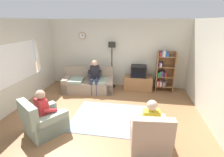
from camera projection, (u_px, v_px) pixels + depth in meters
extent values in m
plane|color=#8C603D|center=(104.00, 117.00, 4.85)|extent=(12.00, 12.00, 0.00)
cube|color=beige|center=(117.00, 53.00, 6.89)|extent=(6.20, 0.12, 2.70)
cylinder|color=olive|center=(82.00, 36.00, 6.81)|extent=(0.28, 0.03, 0.28)
cylinder|color=white|center=(82.00, 36.00, 6.80)|extent=(0.24, 0.01, 0.24)
cube|color=black|center=(82.00, 35.00, 6.78)|extent=(0.02, 0.01, 0.09)
cube|color=black|center=(83.00, 36.00, 6.78)|extent=(0.11, 0.01, 0.01)
cube|color=beige|center=(13.00, 97.00, 5.17)|extent=(0.12, 5.80, 0.80)
cube|color=beige|center=(45.00, 53.00, 6.80)|extent=(0.12, 1.10, 1.20)
cube|color=white|center=(14.00, 63.00, 5.12)|extent=(0.04, 2.00, 1.30)
cube|color=white|center=(14.00, 63.00, 5.12)|extent=(0.03, 1.90, 1.20)
cube|color=beige|center=(221.00, 78.00, 3.97)|extent=(0.12, 5.80, 2.70)
cube|color=gray|center=(89.00, 86.00, 6.55)|extent=(2.00, 1.10, 0.42)
cube|color=gray|center=(90.00, 72.00, 6.75)|extent=(1.91, 0.46, 0.48)
cube|color=gray|center=(110.00, 85.00, 6.51)|extent=(0.33, 0.86, 0.56)
cube|color=gray|center=(67.00, 84.00, 6.55)|extent=(0.33, 0.86, 0.56)
cube|color=gray|center=(101.00, 80.00, 6.41)|extent=(0.69, 0.76, 0.10)
cube|color=gray|center=(75.00, 80.00, 6.43)|extent=(0.69, 0.76, 0.10)
cube|color=olive|center=(138.00, 83.00, 6.72)|extent=(1.10, 0.56, 0.55)
cube|color=black|center=(138.00, 80.00, 6.95)|extent=(1.10, 0.04, 0.03)
cube|color=black|center=(139.00, 71.00, 6.54)|extent=(0.60, 0.48, 0.44)
cube|color=black|center=(139.00, 73.00, 6.31)|extent=(0.50, 0.01, 0.36)
cube|color=olive|center=(157.00, 71.00, 6.49)|extent=(0.04, 0.36, 1.55)
cube|color=olive|center=(174.00, 72.00, 6.39)|extent=(0.04, 0.36, 1.55)
cube|color=olive|center=(165.00, 70.00, 6.60)|extent=(0.64, 0.02, 1.55)
cube|color=olive|center=(164.00, 86.00, 6.63)|extent=(0.60, 0.34, 0.02)
cube|color=silver|center=(157.00, 83.00, 6.62)|extent=(0.04, 0.28, 0.19)
cube|color=red|center=(159.00, 83.00, 6.61)|extent=(0.05, 0.28, 0.21)
cube|color=silver|center=(160.00, 83.00, 6.60)|extent=(0.06, 0.28, 0.19)
cube|color=#72338C|center=(162.00, 83.00, 6.60)|extent=(0.04, 0.28, 0.16)
cube|color=gold|center=(163.00, 84.00, 6.59)|extent=(0.06, 0.28, 0.16)
cube|color=#2D59A5|center=(165.00, 83.00, 6.57)|extent=(0.04, 0.28, 0.21)
cube|color=olive|center=(165.00, 76.00, 6.51)|extent=(0.60, 0.34, 0.02)
cube|color=#267F4C|center=(158.00, 74.00, 6.50)|extent=(0.06, 0.28, 0.16)
cube|color=#267F4C|center=(160.00, 74.00, 6.48)|extent=(0.06, 0.28, 0.20)
cube|color=#72338C|center=(162.00, 73.00, 6.47)|extent=(0.06, 0.28, 0.21)
cube|color=black|center=(164.00, 74.00, 6.46)|extent=(0.06, 0.28, 0.21)
cube|color=red|center=(165.00, 74.00, 6.46)|extent=(0.05, 0.28, 0.16)
cube|color=olive|center=(166.00, 67.00, 6.38)|extent=(0.60, 0.34, 0.02)
cube|color=#72338C|center=(159.00, 64.00, 6.37)|extent=(0.05, 0.28, 0.18)
cube|color=silver|center=(161.00, 64.00, 6.36)|extent=(0.05, 0.28, 0.15)
cube|color=black|center=(162.00, 64.00, 6.35)|extent=(0.03, 0.28, 0.16)
cube|color=olive|center=(167.00, 57.00, 6.25)|extent=(0.60, 0.34, 0.02)
cube|color=red|center=(160.00, 54.00, 6.25)|extent=(0.04, 0.28, 0.15)
cube|color=#2D59A5|center=(162.00, 54.00, 6.23)|extent=(0.03, 0.28, 0.18)
cube|color=silver|center=(163.00, 54.00, 6.23)|extent=(0.04, 0.28, 0.16)
cube|color=silver|center=(164.00, 53.00, 6.21)|extent=(0.06, 0.28, 0.22)
cube|color=#2D59A5|center=(166.00, 54.00, 6.21)|extent=(0.05, 0.28, 0.19)
cube|color=#2D59A5|center=(167.00, 54.00, 6.21)|extent=(0.06, 0.28, 0.15)
cylinder|color=black|center=(112.00, 86.00, 7.06)|extent=(0.28, 0.28, 0.03)
cylinder|color=black|center=(112.00, 67.00, 6.79)|extent=(0.04, 0.04, 1.70)
cylinder|color=black|center=(112.00, 45.00, 6.50)|extent=(0.28, 0.28, 0.20)
cube|color=gray|center=(46.00, 124.00, 4.17)|extent=(1.14, 1.15, 0.40)
cube|color=gray|center=(28.00, 114.00, 3.77)|extent=(0.76, 0.61, 0.50)
cube|color=gray|center=(41.00, 116.00, 4.35)|extent=(0.62, 0.77, 0.56)
cube|color=gray|center=(52.00, 126.00, 3.95)|extent=(0.62, 0.77, 0.56)
cube|color=tan|center=(149.00, 137.00, 3.68)|extent=(0.88, 0.91, 0.40)
cube|color=tan|center=(153.00, 131.00, 3.19)|extent=(0.81, 0.25, 0.50)
cube|color=tan|center=(135.00, 133.00, 3.70)|extent=(0.27, 0.82, 0.56)
cube|color=tan|center=(163.00, 134.00, 3.66)|extent=(0.27, 0.82, 0.56)
cube|color=slate|center=(111.00, 118.00, 4.79)|extent=(2.20, 1.70, 0.01)
cube|color=black|center=(95.00, 72.00, 6.37)|extent=(0.36, 0.25, 0.48)
sphere|color=tan|center=(95.00, 63.00, 6.25)|extent=(0.22, 0.22, 0.22)
cylinder|color=#2D334C|center=(97.00, 80.00, 6.27)|extent=(0.18, 0.39, 0.13)
cylinder|color=#2D334C|center=(92.00, 80.00, 6.27)|extent=(0.18, 0.39, 0.13)
cylinder|color=#2D334C|center=(97.00, 88.00, 6.18)|extent=(0.12, 0.12, 0.52)
cylinder|color=#2D334C|center=(92.00, 88.00, 6.19)|extent=(0.12, 0.12, 0.52)
cylinder|color=black|center=(100.00, 73.00, 6.28)|extent=(0.14, 0.34, 0.20)
cylinder|color=black|center=(89.00, 73.00, 6.29)|extent=(0.14, 0.34, 0.20)
cube|color=red|center=(42.00, 108.00, 3.98)|extent=(0.39, 0.36, 0.48)
sphere|color=tan|center=(40.00, 95.00, 3.87)|extent=(0.22, 0.22, 0.22)
cylinder|color=black|center=(49.00, 113.00, 4.25)|extent=(0.32, 0.39, 0.13)
cylinder|color=black|center=(52.00, 115.00, 4.13)|extent=(0.32, 0.39, 0.13)
cylinder|color=black|center=(57.00, 117.00, 4.45)|extent=(0.15, 0.15, 0.40)
cylinder|color=black|center=(60.00, 120.00, 4.33)|extent=(0.15, 0.15, 0.40)
cylinder|color=red|center=(42.00, 105.00, 4.19)|extent=(0.26, 0.32, 0.20)
cylinder|color=red|center=(50.00, 111.00, 3.92)|extent=(0.26, 0.32, 0.20)
cube|color=yellow|center=(151.00, 121.00, 3.49)|extent=(0.36, 0.23, 0.48)
sphere|color=beige|center=(152.00, 105.00, 3.38)|extent=(0.22, 0.22, 0.22)
cylinder|color=#2D334C|center=(145.00, 125.00, 3.75)|extent=(0.17, 0.39, 0.13)
cylinder|color=#2D334C|center=(153.00, 125.00, 3.74)|extent=(0.17, 0.39, 0.13)
cylinder|color=#2D334C|center=(143.00, 128.00, 4.00)|extent=(0.12, 0.12, 0.40)
cylinder|color=#2D334C|center=(151.00, 128.00, 3.99)|extent=(0.12, 0.12, 0.40)
cylinder|color=yellow|center=(140.00, 118.00, 3.60)|extent=(0.12, 0.34, 0.20)
cylinder|color=yellow|center=(160.00, 119.00, 3.57)|extent=(0.12, 0.34, 0.20)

